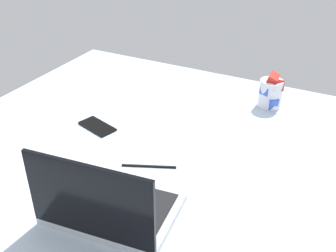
% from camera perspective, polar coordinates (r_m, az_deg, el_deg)
% --- Properties ---
extents(bed_mattress, '(1.80, 1.40, 0.18)m').
position_cam_1_polar(bed_mattress, '(1.34, 3.59, -8.40)').
color(bed_mattress, silver).
rests_on(bed_mattress, ground).
extents(laptop, '(0.35, 0.26, 0.23)m').
position_cam_1_polar(laptop, '(1.08, -8.36, -11.02)').
color(laptop, '#B7BABC').
rests_on(laptop, bed_mattress).
extents(snack_cup, '(0.10, 0.10, 0.14)m').
position_cam_1_polar(snack_cup, '(1.63, 14.16, 4.56)').
color(snack_cup, silver).
rests_on(snack_cup, bed_mattress).
extents(cell_phone, '(0.15, 0.11, 0.01)m').
position_cam_1_polar(cell_phone, '(1.49, -9.87, -0.05)').
color(cell_phone, black).
rests_on(cell_phone, bed_mattress).
extents(charger_cable, '(0.16, 0.07, 0.01)m').
position_cam_1_polar(charger_cable, '(1.27, -2.68, -5.65)').
color(charger_cable, black).
rests_on(charger_cable, bed_mattress).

